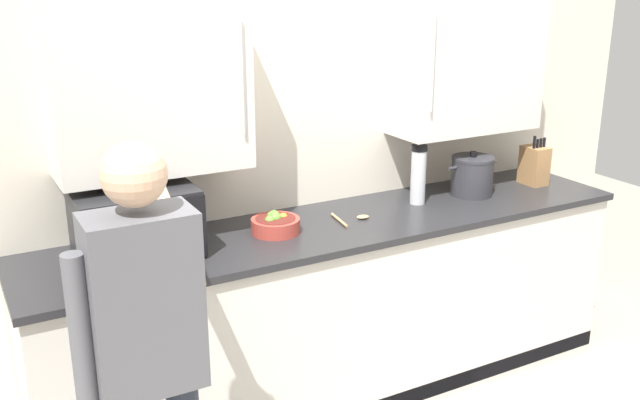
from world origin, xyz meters
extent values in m
cube|color=beige|center=(0.00, 1.01, 1.39)|extent=(4.35, 0.10, 2.77)
cube|color=beige|center=(-0.87, 0.80, 1.70)|extent=(0.84, 0.32, 0.84)
cylinder|color=#B7BABF|center=(-0.51, 0.63, 1.70)|extent=(0.01, 0.01, 0.50)
cube|color=beige|center=(0.87, 0.80, 1.70)|extent=(0.84, 0.32, 0.84)
cylinder|color=#B7BABF|center=(0.51, 0.63, 1.70)|extent=(0.01, 0.01, 0.50)
cube|color=beige|center=(0.00, 0.64, 0.46)|extent=(3.09, 0.62, 0.91)
cube|color=#232326|center=(0.00, 0.64, 0.93)|extent=(3.13, 0.66, 0.03)
cube|color=black|center=(-1.00, 0.69, 1.10)|extent=(0.51, 0.34, 0.30)
cube|color=beige|center=(-1.08, 0.68, 1.10)|extent=(0.33, 0.29, 0.24)
cube|color=black|center=(-0.82, 0.51, 1.10)|extent=(0.14, 0.01, 0.28)
cube|color=black|center=(-1.29, 0.33, 1.10)|extent=(0.08, 0.37, 0.28)
cylinder|color=tan|center=(-0.01, 0.64, 0.95)|extent=(0.04, 0.19, 0.01)
ellipsoid|color=tan|center=(0.11, 0.63, 0.96)|extent=(0.07, 0.05, 0.02)
cylinder|color=#AD3D33|center=(-0.35, 0.66, 0.98)|extent=(0.23, 0.23, 0.07)
cylinder|color=#561E19|center=(-0.35, 0.66, 1.00)|extent=(0.19, 0.19, 0.04)
sphere|color=#5B9333|center=(-0.33, 0.71, 1.01)|extent=(0.05, 0.05, 0.05)
sphere|color=#5B9333|center=(-0.35, 0.71, 1.01)|extent=(0.05, 0.05, 0.05)
sphere|color=#5B9333|center=(-0.35, 0.66, 1.01)|extent=(0.06, 0.06, 0.06)
sphere|color=#5B9333|center=(-0.39, 0.65, 1.01)|extent=(0.05, 0.05, 0.05)
sphere|color=orange|center=(-0.31, 0.67, 1.01)|extent=(0.04, 0.04, 0.04)
cube|color=#A37547|center=(1.31, 0.67, 1.06)|extent=(0.11, 0.15, 0.22)
cylinder|color=black|center=(1.27, 0.65, 1.20)|extent=(0.02, 0.02, 0.07)
cylinder|color=black|center=(1.29, 0.65, 1.19)|extent=(0.02, 0.02, 0.05)
cylinder|color=black|center=(1.32, 0.65, 1.19)|extent=(0.02, 0.02, 0.05)
cylinder|color=black|center=(1.35, 0.65, 1.19)|extent=(0.02, 0.02, 0.05)
cylinder|color=#B7BABF|center=(0.50, 0.70, 1.09)|extent=(0.08, 0.08, 0.29)
cylinder|color=black|center=(0.50, 0.70, 1.25)|extent=(0.08, 0.08, 0.03)
cylinder|color=#2D2D33|center=(0.86, 0.68, 1.05)|extent=(0.23, 0.23, 0.20)
cylinder|color=#2D2D33|center=(0.86, 0.68, 1.15)|extent=(0.23, 0.23, 0.02)
cylinder|color=black|center=(0.86, 0.68, 1.18)|extent=(0.04, 0.04, 0.03)
cylinder|color=#2D2D33|center=(0.72, 0.68, 1.11)|extent=(0.05, 0.02, 0.02)
cylinder|color=#2D2D33|center=(1.00, 0.68, 1.11)|extent=(0.05, 0.02, 0.02)
cube|color=#56565B|center=(-1.21, -0.20, 1.15)|extent=(0.34, 0.20, 0.59)
sphere|color=#DBAD89|center=(-1.21, -0.20, 1.56)|extent=(0.20, 0.20, 0.20)
cylinder|color=#DBAD89|center=(-1.03, 0.07, 1.27)|extent=(0.10, 0.57, 0.29)
cylinder|color=#56565B|center=(-1.41, -0.20, 1.10)|extent=(0.07, 0.07, 0.50)
camera|label=1|loc=(-1.71, -2.26, 2.15)|focal=40.47mm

